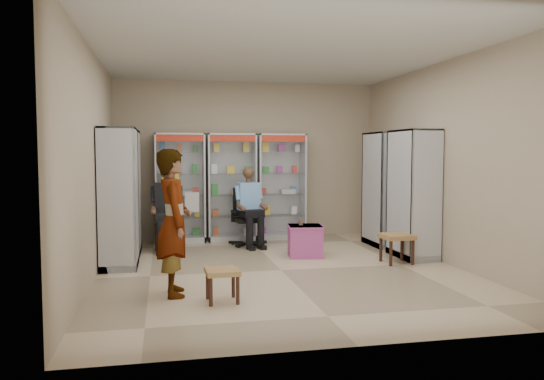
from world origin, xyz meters
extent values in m
plane|color=tan|center=(0.00, 0.00, 0.00)|extent=(6.00, 6.00, 0.00)
cube|color=tan|center=(0.00, 3.00, 1.50)|extent=(5.00, 0.02, 3.00)
cube|color=tan|center=(0.00, -3.00, 1.50)|extent=(5.00, 0.02, 3.00)
cube|color=tan|center=(-2.50, 0.00, 1.50)|extent=(0.02, 6.00, 3.00)
cube|color=tan|center=(2.50, 0.00, 1.50)|extent=(0.02, 6.00, 3.00)
cube|color=beige|center=(0.00, 0.00, 3.00)|extent=(5.00, 6.00, 0.02)
cube|color=#B5B8BC|center=(-1.30, 2.73, 1.00)|extent=(0.90, 0.50, 2.00)
cube|color=silver|center=(-0.35, 2.73, 1.00)|extent=(0.90, 0.50, 2.00)
cube|color=silver|center=(0.60, 2.73, 1.00)|extent=(0.90, 0.50, 2.00)
cube|color=#ACADB3|center=(2.23, 1.60, 1.00)|extent=(0.90, 0.50, 2.00)
cube|color=#B1B3B8|center=(2.23, 0.50, 1.00)|extent=(0.90, 0.50, 2.00)
cube|color=#A9AAB0|center=(-2.23, 1.80, 1.00)|extent=(0.90, 0.50, 2.00)
cube|color=#B6BABE|center=(-2.23, 0.70, 1.00)|extent=(0.90, 0.50, 2.00)
cube|color=black|center=(-1.55, 2.00, 0.47)|extent=(0.42, 0.42, 0.94)
cube|color=black|center=(-0.14, 2.08, 0.51)|extent=(0.65, 0.65, 1.02)
cube|color=#BD4BA3|center=(0.59, 0.89, 0.25)|extent=(0.58, 0.57, 0.50)
cylinder|color=#601A08|center=(0.53, 0.93, 0.55)|extent=(0.07, 0.07, 0.11)
cube|color=#B17E4A|center=(1.79, 0.12, 0.22)|extent=(0.44, 0.44, 0.43)
cube|color=#B27D4B|center=(-0.98, -1.41, 0.18)|extent=(0.38, 0.38, 0.37)
imported|color=#979799|center=(-1.49, -1.01, 0.84)|extent=(0.44, 0.64, 1.69)
camera|label=1|loc=(-1.60, -7.15, 1.64)|focal=35.00mm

